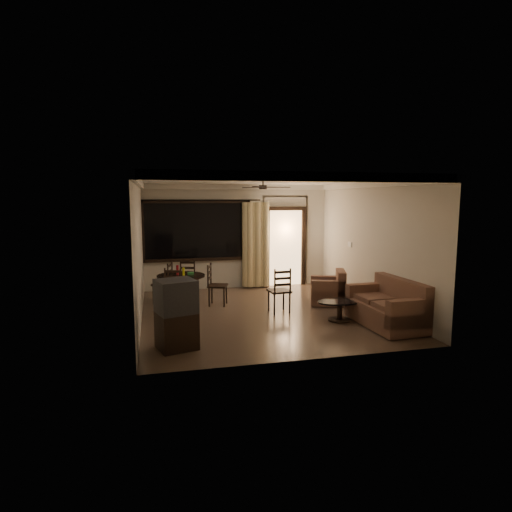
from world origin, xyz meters
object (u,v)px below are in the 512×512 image
object	(u,v)px
armchair	(330,290)
coffee_table	(340,308)
dining_chair_south	(171,300)
dining_chair_north	(190,285)
sofa	(389,308)
tv_cabinet	(176,314)
dining_chair_east	(217,293)
dining_chair_west	(163,291)
side_chair	(279,299)
dining_table	(181,281)

from	to	relation	value
armchair	coffee_table	size ratio (longest dim) A/B	1.06
dining_chair_south	dining_chair_north	bearing A→B (deg)	90.00
dining_chair_south	sofa	distance (m)	4.41
tv_cabinet	coffee_table	world-z (taller)	tv_cabinet
dining_chair_east	dining_chair_south	world-z (taller)	same
armchair	dining_chair_east	bearing A→B (deg)	-171.55
coffee_table	dining_chair_south	bearing A→B (deg)	158.51
tv_cabinet	armchair	xyz separation A→B (m)	(3.60, 2.18, -0.25)
armchair	sofa	bearing A→B (deg)	-58.03
dining_chair_west	dining_chair_north	bearing A→B (deg)	144.76
dining_chair_west	sofa	xyz separation A→B (m)	(4.15, -2.89, 0.07)
dining_chair_west	dining_chair_east	distance (m)	1.31
dining_chair_west	side_chair	size ratio (longest dim) A/B	0.98
dining_chair_west	coffee_table	world-z (taller)	dining_chair_west
coffee_table	side_chair	distance (m)	1.34
dining_table	dining_chair_west	bearing A→B (deg)	146.73
side_chair	dining_chair_east	bearing A→B (deg)	-42.46
tv_cabinet	armchair	bearing A→B (deg)	14.86
dining_table	dining_chair_north	distance (m)	0.83
dining_table	tv_cabinet	size ratio (longest dim) A/B	0.96
dining_table	armchair	distance (m)	3.43
tv_cabinet	dining_chair_south	bearing A→B (deg)	73.94
tv_cabinet	side_chair	distance (m)	2.88
dining_chair_north	armchair	world-z (taller)	dining_chair_north
dining_chair_south	coffee_table	size ratio (longest dim) A/B	1.03
tv_cabinet	dining_chair_east	bearing A→B (deg)	52.13
dining_chair_south	tv_cabinet	bearing A→B (deg)	-71.03
tv_cabinet	dining_chair_west	bearing A→B (deg)	76.14
dining_chair_east	dining_chair_north	distance (m)	1.15
sofa	tv_cabinet	bearing A→B (deg)	-177.70
armchair	dining_chair_west	bearing A→B (deg)	-175.91
dining_chair_north	dining_chair_south	bearing A→B (deg)	90.00
coffee_table	side_chair	xyz separation A→B (m)	(-0.98, 0.91, 0.02)
dining_table	dining_chair_east	distance (m)	0.87
dining_chair_east	side_chair	world-z (taller)	side_chair
tv_cabinet	sofa	xyz separation A→B (m)	(4.01, 0.32, -0.22)
dining_chair_south	dining_chair_west	bearing A→B (deg)	115.49
dining_table	side_chair	world-z (taller)	side_chair
dining_table	dining_chair_south	distance (m)	0.89
dining_table	sofa	world-z (taller)	dining_table
coffee_table	dining_table	bearing A→B (deg)	144.88
dining_table	coffee_table	size ratio (longest dim) A/B	1.19
dining_chair_north	coffee_table	xyz separation A→B (m)	(2.73, -2.84, -0.01)
sofa	coffee_table	bearing A→B (deg)	142.93
tv_cabinet	armchair	size ratio (longest dim) A/B	1.16
tv_cabinet	coffee_table	distance (m)	3.36
dining_chair_south	tv_cabinet	distance (m)	2.15
dining_chair_south	armchair	xyz separation A→B (m)	(3.61, 0.05, 0.01)
dining_chair_west	coffee_table	size ratio (longest dim) A/B	1.03
sofa	dining_chair_south	bearing A→B (deg)	153.43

